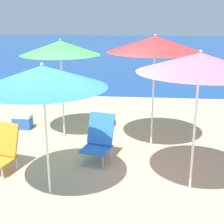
{
  "coord_description": "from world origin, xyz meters",
  "views": [
    {
      "loc": [
        1.26,
        -4.61,
        2.68
      ],
      "look_at": [
        0.71,
        0.9,
        1.0
      ],
      "focal_mm": 50.0,
      "sensor_mm": 36.0,
      "label": 1
    }
  ],
  "objects_px": {
    "beach_umbrella_green": "(60,48)",
    "beach_chair_orange": "(3,149)",
    "beach_umbrella_red": "(155,44)",
    "cooler_box": "(23,121)",
    "beach_chair_blue": "(99,138)",
    "beach_umbrella_blue": "(43,77)",
    "beach_umbrella_pink": "(200,63)"
  },
  "relations": [
    {
      "from": "beach_umbrella_blue",
      "to": "beach_chair_orange",
      "type": "height_order",
      "value": "beach_umbrella_blue"
    },
    {
      "from": "beach_chair_blue",
      "to": "cooler_box",
      "type": "distance_m",
      "value": 2.7
    },
    {
      "from": "beach_umbrella_blue",
      "to": "beach_umbrella_green",
      "type": "bearing_deg",
      "value": 98.81
    },
    {
      "from": "beach_umbrella_red",
      "to": "beach_chair_blue",
      "type": "distance_m",
      "value": 2.18
    },
    {
      "from": "beach_chair_blue",
      "to": "cooler_box",
      "type": "height_order",
      "value": "beach_chair_blue"
    },
    {
      "from": "beach_chair_orange",
      "to": "beach_umbrella_pink",
      "type": "bearing_deg",
      "value": 7.34
    },
    {
      "from": "beach_umbrella_pink",
      "to": "cooler_box",
      "type": "bearing_deg",
      "value": 145.72
    },
    {
      "from": "beach_chair_orange",
      "to": "cooler_box",
      "type": "bearing_deg",
      "value": 116.9
    },
    {
      "from": "beach_umbrella_green",
      "to": "cooler_box",
      "type": "height_order",
      "value": "beach_umbrella_green"
    },
    {
      "from": "cooler_box",
      "to": "beach_umbrella_green",
      "type": "bearing_deg",
      "value": -18.16
    },
    {
      "from": "beach_chair_blue",
      "to": "cooler_box",
      "type": "xyz_separation_m",
      "value": [
        -2.16,
        1.59,
        -0.26
      ]
    },
    {
      "from": "beach_umbrella_green",
      "to": "beach_chair_orange",
      "type": "bearing_deg",
      "value": -110.05
    },
    {
      "from": "beach_chair_blue",
      "to": "cooler_box",
      "type": "relative_size",
      "value": 1.98
    },
    {
      "from": "beach_umbrella_pink",
      "to": "beach_umbrella_blue",
      "type": "bearing_deg",
      "value": -172.23
    },
    {
      "from": "cooler_box",
      "to": "beach_umbrella_red",
      "type": "bearing_deg",
      "value": -13.19
    },
    {
      "from": "beach_umbrella_red",
      "to": "beach_umbrella_blue",
      "type": "bearing_deg",
      "value": -127.71
    },
    {
      "from": "beach_chair_blue",
      "to": "beach_chair_orange",
      "type": "distance_m",
      "value": 1.77
    },
    {
      "from": "beach_umbrella_red",
      "to": "beach_umbrella_green",
      "type": "distance_m",
      "value": 2.07
    },
    {
      "from": "beach_umbrella_red",
      "to": "beach_umbrella_pink",
      "type": "xyz_separation_m",
      "value": [
        0.58,
        -1.83,
        -0.11
      ]
    },
    {
      "from": "beach_umbrella_red",
      "to": "cooler_box",
      "type": "relative_size",
      "value": 5.18
    },
    {
      "from": "beach_umbrella_blue",
      "to": "beach_umbrella_pink",
      "type": "distance_m",
      "value": 2.26
    },
    {
      "from": "cooler_box",
      "to": "beach_chair_orange",
      "type": "bearing_deg",
      "value": -77.14
    },
    {
      "from": "beach_umbrella_red",
      "to": "beach_chair_orange",
      "type": "bearing_deg",
      "value": -151.86
    },
    {
      "from": "beach_umbrella_pink",
      "to": "cooler_box",
      "type": "relative_size",
      "value": 4.9
    },
    {
      "from": "beach_umbrella_blue",
      "to": "beach_chair_blue",
      "type": "bearing_deg",
      "value": 64.63
    },
    {
      "from": "beach_chair_orange",
      "to": "beach_chair_blue",
      "type": "bearing_deg",
      "value": 33.9
    },
    {
      "from": "beach_umbrella_red",
      "to": "beach_umbrella_pink",
      "type": "distance_m",
      "value": 1.92
    },
    {
      "from": "beach_chair_blue",
      "to": "beach_umbrella_blue",
      "type": "bearing_deg",
      "value": -101.67
    },
    {
      "from": "beach_umbrella_green",
      "to": "beach_chair_blue",
      "type": "bearing_deg",
      "value": -50.49
    },
    {
      "from": "beach_umbrella_green",
      "to": "beach_umbrella_pink",
      "type": "xyz_separation_m",
      "value": [
        2.62,
        -2.2,
        0.01
      ]
    },
    {
      "from": "beach_chair_orange",
      "to": "cooler_box",
      "type": "distance_m",
      "value": 2.26
    },
    {
      "from": "beach_umbrella_blue",
      "to": "beach_umbrella_pink",
      "type": "xyz_separation_m",
      "value": [
        2.23,
        0.3,
        0.19
      ]
    }
  ]
}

